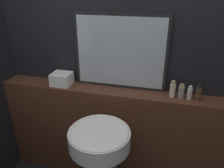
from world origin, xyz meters
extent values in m
cube|color=black|center=(0.00, 1.27, 1.25)|extent=(8.00, 0.06, 2.50)
cube|color=#512D1E|center=(0.00, 1.14, 0.49)|extent=(2.30, 0.21, 0.99)
cylinder|color=white|center=(-0.06, 0.66, 0.81)|extent=(0.46, 0.46, 0.13)
torus|color=white|center=(-0.06, 0.66, 0.88)|extent=(0.45, 0.45, 0.02)
cube|color=black|center=(-0.03, 1.23, 1.32)|extent=(0.82, 0.03, 0.66)
cube|color=#B2BCC6|center=(-0.03, 1.22, 1.32)|extent=(0.77, 0.02, 0.61)
cube|color=white|center=(-0.57, 1.14, 1.04)|extent=(0.18, 0.16, 0.11)
cylinder|color=beige|center=(0.44, 1.14, 1.05)|extent=(0.05, 0.05, 0.12)
cylinder|color=tan|center=(0.44, 1.14, 1.12)|extent=(0.03, 0.03, 0.03)
cylinder|color=gray|center=(0.51, 1.14, 1.04)|extent=(0.05, 0.05, 0.10)
cylinder|color=tan|center=(0.51, 1.14, 1.10)|extent=(0.03, 0.03, 0.02)
cylinder|color=beige|center=(0.58, 1.14, 1.03)|extent=(0.04, 0.04, 0.10)
cylinder|color=silver|center=(0.58, 1.14, 1.09)|extent=(0.03, 0.03, 0.02)
cylinder|color=#4C3823|center=(0.64, 1.14, 1.04)|extent=(0.05, 0.05, 0.11)
cylinder|color=black|center=(0.64, 1.14, 1.11)|extent=(0.04, 0.04, 0.03)
camera|label=1|loc=(0.36, -0.57, 1.85)|focal=35.00mm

